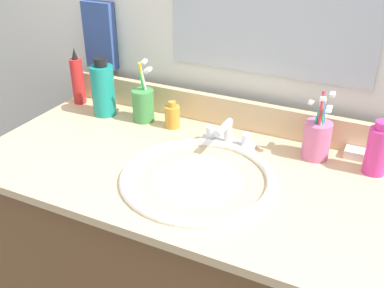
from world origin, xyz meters
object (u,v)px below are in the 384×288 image
at_px(hand_towel, 100,35).
at_px(bottle_mouthwash_teal, 103,89).
at_px(cup_pink, 317,138).
at_px(bottle_spray_red, 78,80).
at_px(bottle_soap_pink, 378,149).
at_px(faucet, 227,137).
at_px(cup_green, 143,104).
at_px(bottle_oil_amber, 172,116).
at_px(soap_bar, 357,154).

relative_size(hand_towel, bottle_mouthwash_teal, 1.17).
bearing_deg(cup_pink, bottle_spray_red, 178.49).
height_order(bottle_mouthwash_teal, bottle_soap_pink, bottle_mouthwash_teal).
bearing_deg(bottle_mouthwash_teal, faucet, -3.73).
bearing_deg(cup_pink, bottle_soap_pink, -4.39).
relative_size(bottle_spray_red, cup_green, 0.99).
distance_m(faucet, bottle_mouthwash_teal, 0.44).
distance_m(bottle_mouthwash_teal, cup_green, 0.14).
xyz_separation_m(bottle_spray_red, bottle_oil_amber, (0.38, -0.03, -0.05)).
bearing_deg(bottle_spray_red, bottle_mouthwash_teal, -16.55).
relative_size(bottle_spray_red, cup_pink, 1.00).
relative_size(hand_towel, faucet, 1.38).
height_order(bottle_soap_pink, cup_pink, cup_pink).
bearing_deg(cup_pink, bottle_oil_amber, -179.26).
height_order(bottle_spray_red, bottle_oil_amber, bottle_spray_red).
bearing_deg(hand_towel, bottle_spray_red, -121.31).
bearing_deg(bottle_soap_pink, cup_pink, 175.61).
xyz_separation_m(faucet, bottle_spray_red, (-0.57, 0.07, 0.05)).
distance_m(bottle_soap_pink, cup_green, 0.69).
xyz_separation_m(hand_towel, cup_green, (0.22, -0.11, -0.16)).
height_order(bottle_mouthwash_teal, bottle_oil_amber, bottle_mouthwash_teal).
height_order(bottle_spray_red, cup_green, cup_green).
xyz_separation_m(faucet, bottle_soap_pink, (0.39, 0.04, 0.04)).
height_order(bottle_soap_pink, soap_bar, bottle_soap_pink).
height_order(hand_towel, cup_green, hand_towel).
bearing_deg(soap_bar, faucet, -164.62).
height_order(hand_towel, bottle_spray_red, hand_towel).
relative_size(bottle_oil_amber, cup_pink, 0.44).
height_order(bottle_mouthwash_teal, cup_pink, cup_pink).
height_order(faucet, bottle_oil_amber, bottle_oil_amber).
bearing_deg(bottle_spray_red, faucet, -6.80).
relative_size(bottle_mouthwash_teal, bottle_spray_red, 0.97).
height_order(faucet, soap_bar, faucet).
distance_m(bottle_soap_pink, soap_bar, 0.09).
height_order(hand_towel, faucet, hand_towel).
xyz_separation_m(bottle_mouthwash_teal, cup_pink, (0.68, 0.02, -0.03)).
distance_m(bottle_spray_red, soap_bar, 0.92).
bearing_deg(soap_bar, bottle_oil_amber, -174.40).
bearing_deg(cup_green, cup_pink, 0.27).
bearing_deg(bottle_spray_red, soap_bar, 1.61).
distance_m(bottle_oil_amber, soap_bar, 0.54).
bearing_deg(soap_bar, bottle_spray_red, -178.39).
relative_size(cup_green, soap_bar, 3.06).
relative_size(hand_towel, bottle_soap_pink, 1.53).
bearing_deg(bottle_soap_pink, bottle_mouthwash_teal, -179.55).
distance_m(faucet, bottle_oil_amber, 0.20).
bearing_deg(bottle_oil_amber, bottle_soap_pink, -0.59).
bearing_deg(faucet, hand_towel, 164.05).
relative_size(bottle_soap_pink, cup_green, 0.73).
bearing_deg(faucet, cup_green, 171.63).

